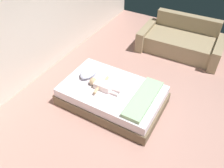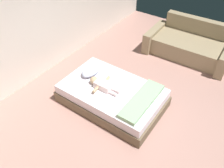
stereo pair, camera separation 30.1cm
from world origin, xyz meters
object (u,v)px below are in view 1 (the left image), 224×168
Objects in this scene: bed at (112,96)px; baby at (102,85)px; toothbrush at (102,80)px; couch at (181,41)px; pillow at (89,71)px.

baby reaches higher than bed.
baby is 0.23m from toothbrush.
couch is at bearing -19.08° from toothbrush.
bed is 3.06× the size of baby.
bed is 0.96× the size of couch.
bed is at bearing -108.15° from toothbrush.
pillow is 3.40× the size of toothbrush.
pillow reaches higher than toothbrush.
toothbrush is (0.09, 0.29, 0.22)m from bed.
baby is at bearing -147.15° from toothbrush.
baby is 4.42× the size of toothbrush.
pillow reaches higher than bed.
bed is at bearing -102.05° from pillow.
baby is at bearing 118.37° from bed.
pillow is 0.77× the size of baby.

